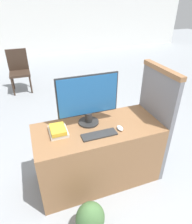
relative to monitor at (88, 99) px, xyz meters
name	(u,v)px	position (x,y,z in m)	size (l,w,h in m)	color
ground_plane	(107,196)	(0.06, -0.43, -1.03)	(20.00, 20.00, 0.00)	#93999E
wall_back	(34,13)	(0.06, 6.18, 0.37)	(12.00, 0.06, 2.80)	white
desk	(98,154)	(0.06, -0.12, -0.66)	(1.37, 0.61, 0.74)	#8C603D
carrel_divider	(154,121)	(0.77, -0.12, -0.36)	(0.07, 0.61, 1.32)	slate
monitor	(88,99)	(0.00, 0.00, 0.00)	(0.65, 0.22, 0.55)	#282828
keyboard	(99,135)	(0.03, -0.25, -0.28)	(0.36, 0.12, 0.02)	#2D2D2D
mouse	(120,128)	(0.27, -0.23, -0.27)	(0.06, 0.10, 0.04)	white
book_stack	(58,131)	(-0.35, -0.08, -0.25)	(0.18, 0.23, 0.08)	silver
backpack	(91,220)	(-0.23, -0.72, -0.85)	(0.27, 0.27, 0.37)	#47703D
far_chair	(19,69)	(-0.69, 2.97, -0.52)	(0.44, 0.44, 0.93)	#38281E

